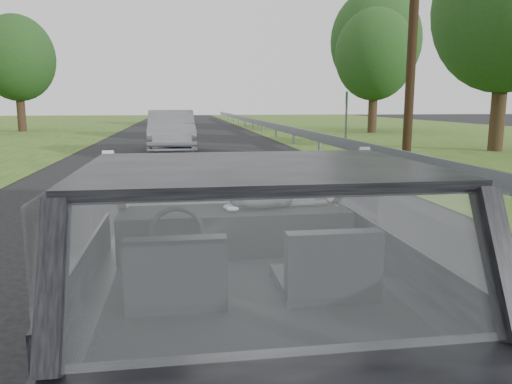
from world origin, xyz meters
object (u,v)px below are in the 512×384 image
object	(u,v)px
subject_car	(246,277)
highway_sign	(346,118)
utility_pole	(414,13)
cat	(262,197)
other_car	(171,131)

from	to	relation	value
subject_car	highway_sign	size ratio (longest dim) A/B	1.82
utility_pole	subject_car	bearing A→B (deg)	-118.96
subject_car	cat	distance (m)	0.75
subject_car	cat	xyz separation A→B (m)	(0.20, 0.62, 0.36)
subject_car	utility_pole	distance (m)	14.69
cat	highway_sign	xyz separation A→B (m)	(6.39, 17.02, 0.01)
cat	highway_sign	distance (m)	18.18
cat	other_car	world-z (taller)	other_car
cat	other_car	distance (m)	14.60
cat	utility_pole	world-z (taller)	utility_pole
highway_sign	other_car	bearing A→B (deg)	-139.30
cat	utility_pole	bearing A→B (deg)	51.11
subject_car	utility_pole	world-z (taller)	utility_pole
subject_car	cat	size ratio (longest dim) A/B	6.85
highway_sign	utility_pole	xyz separation A→B (m)	(0.29, -5.21, 3.35)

